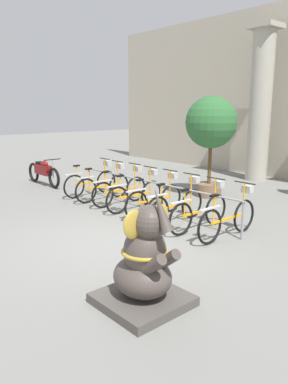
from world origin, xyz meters
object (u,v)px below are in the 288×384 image
object	(u,v)px
potted_tree	(211,127)
elephant_statue	(145,266)
bicycle_7	(229,217)
bicycle_6	(200,211)
bicycle_0	(92,181)
bicycle_4	(156,199)
bicycle_1	(104,185)
bicycle_5	(177,204)
bicycle_2	(121,189)
motorcycle	(43,171)
bicycle_3	(136,194)

from	to	relation	value
potted_tree	elephant_statue	bearing A→B (deg)	-58.13
bicycle_7	bicycle_6	bearing A→B (deg)	-176.50
bicycle_0	bicycle_4	size ratio (longest dim) A/B	1.00
bicycle_1	bicycle_5	distance (m)	2.75
bicycle_4	elephant_statue	xyz separation A→B (m)	(2.93, -2.92, 0.13)
bicycle_2	bicycle_5	world-z (taller)	same
bicycle_1	bicycle_5	world-z (taller)	same
bicycle_5	motorcycle	world-z (taller)	bicycle_5
bicycle_0	bicycle_3	xyz separation A→B (m)	(2.06, -0.06, 0.00)
bicycle_6	bicycle_7	distance (m)	0.69
bicycle_5	bicycle_6	bearing A→B (deg)	-0.50
bicycle_0	elephant_statue	distance (m)	6.40
bicycle_3	bicycle_6	xyz separation A→B (m)	(2.06, 0.00, 0.00)
bicycle_3	bicycle_4	xyz separation A→B (m)	(0.69, 0.02, 0.00)
bicycle_5	elephant_statue	bearing A→B (deg)	-52.44
bicycle_0	potted_tree	distance (m)	3.72
bicycle_4	bicycle_7	size ratio (longest dim) A/B	1.00
bicycle_5	motorcycle	bearing A→B (deg)	-176.96
bicycle_6	bicycle_5	bearing A→B (deg)	179.50
bicycle_0	bicycle_6	xyz separation A→B (m)	(4.12, -0.06, 0.00)
bicycle_6	elephant_statue	size ratio (longest dim) A/B	1.11
bicycle_5	potted_tree	bearing A→B (deg)	114.27
bicycle_0	bicycle_2	size ratio (longest dim) A/B	1.00
bicycle_0	bicycle_5	bearing A→B (deg)	-0.86
bicycle_5	potted_tree	distance (m)	3.17
bicycle_6	potted_tree	size ratio (longest dim) A/B	0.63
bicycle_3	elephant_statue	world-z (taller)	elephant_statue
bicycle_4	potted_tree	bearing A→B (deg)	100.10
bicycle_4	bicycle_7	xyz separation A→B (m)	(2.06, 0.03, 0.00)
bicycle_7	bicycle_3	bearing A→B (deg)	-179.03
elephant_statue	bicycle_0	bearing A→B (deg)	152.43
bicycle_3	motorcycle	distance (m)	4.38
bicycle_3	bicycle_5	world-z (taller)	same
bicycle_7	motorcycle	bearing A→B (deg)	-177.26
bicycle_0	potted_tree	size ratio (longest dim) A/B	0.63
bicycle_2	bicycle_5	distance (m)	2.06
bicycle_2	bicycle_4	xyz separation A→B (m)	(1.37, -0.04, 0.00)
bicycle_0	elephant_statue	bearing A→B (deg)	-27.57
bicycle_3	bicycle_4	size ratio (longest dim) A/B	1.00
bicycle_2	bicycle_4	world-z (taller)	same
bicycle_5	bicycle_7	xyz separation A→B (m)	(1.37, 0.04, 0.00)
bicycle_1	bicycle_3	bearing A→B (deg)	-0.40
bicycle_0	elephant_statue	world-z (taller)	elephant_statue
bicycle_0	bicycle_7	world-z (taller)	same
bicycle_2	bicycle_6	world-z (taller)	same
elephant_statue	bicycle_4	bearing A→B (deg)	135.06
bicycle_5	bicycle_6	world-z (taller)	same
bicycle_7	motorcycle	distance (m)	7.12
bicycle_7	potted_tree	distance (m)	3.86
bicycle_2	elephant_statue	size ratio (longest dim) A/B	1.11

